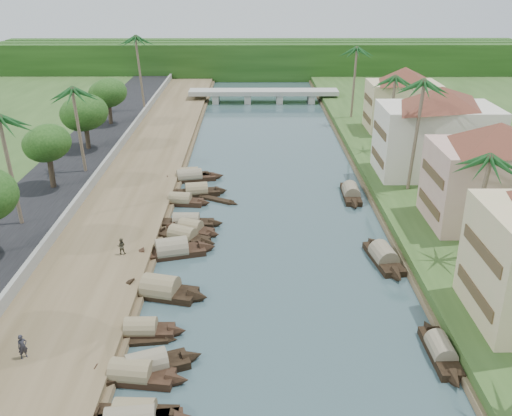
{
  "coord_description": "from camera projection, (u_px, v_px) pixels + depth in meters",
  "views": [
    {
      "loc": [
        -2.19,
        -35.41,
        23.54
      ],
      "look_at": [
        -1.82,
        15.67,
        2.0
      ],
      "focal_mm": 40.0,
      "sensor_mm": 36.0,
      "label": 1
    }
  ],
  "objects": [
    {
      "name": "palm_5",
      "position": [
        3.0,
        120.0,
        49.83
      ],
      "size": [
        3.2,
        3.2,
        11.68
      ],
      "color": "#73624C",
      "rests_on": "ground"
    },
    {
      "name": "tree_3",
      "position": [
        47.0,
        144.0,
        60.62
      ],
      "size": [
        4.59,
        4.59,
        6.85
      ],
      "color": "#413525",
      "rests_on": "ground"
    },
    {
      "name": "building_mid",
      "position": [
        493.0,
        173.0,
        52.44
      ],
      "size": [
        14.11,
        14.11,
        9.7
      ],
      "color": "#CBA48F",
      "rests_on": "right_bank"
    },
    {
      "name": "sampan_4",
      "position": [
        141.0,
        330.0,
        39.45
      ],
      "size": [
        6.44,
        1.64,
        1.88
      ],
      "rotation": [
        0.0,
        0.0,
        0.01
      ],
      "color": "black",
      "rests_on": "ground"
    },
    {
      "name": "palm_8",
      "position": [
        139.0,
        39.0,
        91.99
      ],
      "size": [
        3.2,
        3.2,
        13.49
      ],
      "color": "#73624C",
      "rests_on": "ground"
    },
    {
      "name": "road",
      "position": [
        40.0,
        204.0,
        59.78
      ],
      "size": [
        8.0,
        180.0,
        1.4
      ],
      "primitive_type": "cube",
      "color": "black",
      "rests_on": "ground"
    },
    {
      "name": "canoe_1",
      "position": [
        143.0,
        342.0,
        38.73
      ],
      "size": [
        4.8,
        1.32,
        0.77
      ],
      "rotation": [
        0.0,
        0.0,
        0.12
      ],
      "color": "black",
      "rests_on": "ground"
    },
    {
      "name": "palm_7",
      "position": [
        356.0,
        50.0,
        88.58
      ],
      "size": [
        3.2,
        3.2,
        12.45
      ],
      "color": "#73624C",
      "rests_on": "ground"
    },
    {
      "name": "sampan_10",
      "position": [
        180.0,
        201.0,
        61.34
      ],
      "size": [
        6.84,
        2.17,
        1.9
      ],
      "rotation": [
        0.0,
        0.0,
        -0.11
      ],
      "color": "black",
      "rests_on": "ground"
    },
    {
      "name": "sampan_16",
      "position": [
        351.0,
        193.0,
        63.45
      ],
      "size": [
        1.94,
        8.5,
        2.08
      ],
      "rotation": [
        0.0,
        0.0,
        1.54
      ],
      "color": "black",
      "rests_on": "ground"
    },
    {
      "name": "building_distant",
      "position": [
        402.0,
        98.0,
        83.86
      ],
      "size": [
        12.62,
        12.62,
        9.2
      ],
      "color": "#BEB67F",
      "rests_on": "right_bank"
    },
    {
      "name": "retaining_wall",
      "position": [
        80.0,
        198.0,
        59.56
      ],
      "size": [
        0.4,
        180.0,
        1.1
      ],
      "primitive_type": "cube",
      "color": "gray",
      "rests_on": "left_bank"
    },
    {
      "name": "sampan_15",
      "position": [
        384.0,
        257.0,
        49.37
      ],
      "size": [
        2.84,
        8.32,
        2.19
      ],
      "rotation": [
        0.0,
        0.0,
        1.72
      ],
      "color": "black",
      "rests_on": "ground"
    },
    {
      "name": "sampan_8",
      "position": [
        191.0,
        229.0,
        54.67
      ],
      "size": [
        6.28,
        3.55,
        1.95
      ],
      "rotation": [
        0.0,
        0.0,
        -0.36
      ],
      "color": "black",
      "rests_on": "ground"
    },
    {
      "name": "sampan_6",
      "position": [
        172.0,
        251.0,
        50.47
      ],
      "size": [
        8.36,
        3.94,
        2.41
      ],
      "rotation": [
        0.0,
        0.0,
        0.26
      ],
      "color": "black",
      "rests_on": "ground"
    },
    {
      "name": "tree_6",
      "position": [
        475.0,
        122.0,
        66.68
      ],
      "size": [
        4.06,
        4.06,
        7.53
      ],
      "color": "#413525",
      "rests_on": "ground"
    },
    {
      "name": "person_far",
      "position": [
        121.0,
        246.0,
        48.87
      ],
      "size": [
        0.74,
        0.59,
        1.46
      ],
      "primitive_type": "imported",
      "rotation": [
        0.0,
        0.0,
        3.2
      ],
      "color": "#383627",
      "rests_on": "left_bank"
    },
    {
      "name": "palm_6",
      "position": [
        75.0,
        91.0,
        63.76
      ],
      "size": [
        3.2,
        3.2,
        11.24
      ],
      "color": "#73624C",
      "rests_on": "ground"
    },
    {
      "name": "bridge",
      "position": [
        264.0,
        93.0,
        107.46
      ],
      "size": [
        28.0,
        4.0,
        2.4
      ],
      "color": "#9D9D93",
      "rests_on": "ground"
    },
    {
      "name": "treeline",
      "position": [
        261.0,
        59.0,
        132.37
      ],
      "size": [
        120.0,
        14.0,
        8.0
      ],
      "color": "#17380F",
      "rests_on": "ground"
    },
    {
      "name": "sampan_1",
      "position": [
        135.0,
        416.0,
        31.86
      ],
      "size": [
        6.84,
        1.93,
        2.05
      ],
      "rotation": [
        0.0,
        0.0,
        -0.04
      ],
      "color": "black",
      "rests_on": "ground"
    },
    {
      "name": "sampan_3",
      "position": [
        147.0,
        366.0,
        35.87
      ],
      "size": [
        7.47,
        4.15,
        2.03
      ],
      "rotation": [
        0.0,
        0.0,
        0.38
      ],
      "color": "black",
      "rests_on": "ground"
    },
    {
      "name": "sampan_14",
      "position": [
        440.0,
        351.0,
        37.3
      ],
      "size": [
        1.62,
        7.3,
        1.82
      ],
      "rotation": [
        0.0,
        0.0,
        1.59
      ],
      "color": "black",
      "rests_on": "ground"
    },
    {
      "name": "palm_1",
      "position": [
        484.0,
        159.0,
        44.58
      ],
      "size": [
        3.2,
        3.2,
        10.27
      ],
      "color": "#73624C",
      "rests_on": "ground"
    },
    {
      "name": "sampan_11",
      "position": [
        197.0,
        192.0,
        63.88
      ],
      "size": [
        7.34,
        2.82,
        2.08
      ],
      "rotation": [
        0.0,
        0.0,
        0.18
      ],
      "color": "black",
      "rests_on": "ground"
    },
    {
      "name": "person_near",
      "position": [
        23.0,
        347.0,
        35.74
      ],
      "size": [
        0.71,
        0.71,
        1.66
      ],
      "primitive_type": "imported",
      "rotation": [
        0.0,
        0.0,
        0.77
      ],
      "color": "#26252D",
      "rests_on": "left_bank"
    },
    {
      "name": "tree_4",
      "position": [
        85.0,
        113.0,
        74.1
      ],
      "size": [
        5.49,
        5.49,
        7.03
      ],
      "color": "#413525",
      "rests_on": "ground"
    },
    {
      "name": "sampan_7",
      "position": [
        183.0,
        236.0,
        53.26
      ],
      "size": [
        7.14,
        4.46,
        1.96
      ],
      "rotation": [
        0.0,
        0.0,
        -0.45
      ],
      "color": "black",
      "rests_on": "ground"
    },
    {
      "name": "sampan_2",
      "position": [
        131.0,
        375.0,
        35.14
      ],
      "size": [
        7.58,
        2.48,
        2.0
      ],
      "rotation": [
        0.0,
        0.0,
        -0.13
      ],
      "color": "black",
      "rests_on": "ground"
    },
    {
      "name": "left_bank",
      "position": [
        121.0,
        206.0,
        59.95
      ],
      "size": [
        10.0,
        180.0,
        0.8
      ],
      "primitive_type": "cube",
      "color": "brown",
      "rests_on": "ground"
    },
    {
      "name": "tree_5",
      "position": [
        108.0,
        93.0,
        86.26
      ],
      "size": [
        5.1,
        5.1,
        6.79
      ],
      "color": "#413525",
      "rests_on": "ground"
    },
    {
      "name": "sampan_5",
      "position": [
        161.0,
        290.0,
        44.29
      ],
      "size": [
        8.19,
        3.89,
        2.5
      ],
      "rotation": [
        0.0,
        0.0,
        -0.25
      ],
      "color": "black",
      "rests_on": "ground"
    },
    {
      "name": "ground",
      "position": [
        282.0,
        316.0,
        41.79
      ],
      "size": [
        220.0,
        220.0,
        0.0
      ],
      "primitive_type": "plane",
      "color": "#344A4E",
      "rests_on": "ground"
    },
    {
      "name": "building_far",
      "position": [
        437.0,
        130.0,
        65.23
      ],
      "size": [
        15.59,
        15.59,
        10.2
      ],
      "color": "beige",
      "rests_on": "right_bank"
    },
    {
      "name": "sampan_13",
      "position": [
        189.0,
        175.0,
        69.02
      ],
      "size": [
        6.86,
        2.4,
        1.89
      ],
      "rotation": [
        0.0,
        0.0,
        0.15
      ],
      "color": "black",
      "rests_on": "ground"
    },
    {
      "name": "right_bank",
      "position": [
        453.0,
        204.0,
        60.11
      ],
      "size": [
        16.0,
        180.0,
        1.2
      ],
      "primitive_type": "cube",
      "color": "#2C471C",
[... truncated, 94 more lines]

